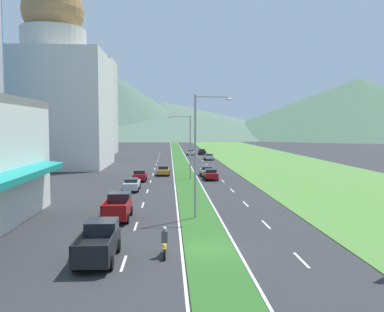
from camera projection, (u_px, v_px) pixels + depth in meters
The scene contains 47 objects.
ground_plane at pixel (210, 250), 26.27m from camera, with size 600.00×600.00×0.00m, color #2D2D30.
grass_median at pixel (181, 164), 86.02m from camera, with size 3.20×240.00×0.06m, color #2D6023.
grass_verge_right at pixel (280, 163), 87.16m from camera, with size 24.00×240.00×0.06m, color #518438.
lane_dash_left_2 at pixel (124, 263), 23.61m from camera, with size 0.16×2.80×0.01m, color silver.
lane_dash_left_3 at pixel (136, 226), 32.39m from camera, with size 0.16×2.80×0.01m, color silver.
lane_dash_left_4 at pixel (143, 205), 41.16m from camera, with size 0.16×2.80×0.01m, color silver.
lane_dash_left_5 at pixel (147, 191), 49.94m from camera, with size 0.16×2.80×0.01m, color silver.
lane_dash_left_6 at pixel (151, 182), 58.71m from camera, with size 0.16×2.80×0.01m, color silver.
lane_dash_left_7 at pixel (153, 174), 67.48m from camera, with size 0.16×2.80×0.01m, color silver.
lane_dash_left_8 at pixel (155, 169), 76.26m from camera, with size 0.16×2.80×0.01m, color silver.
lane_dash_left_9 at pixel (156, 165), 85.03m from camera, with size 0.16×2.80×0.01m, color silver.
lane_dash_left_10 at pixel (157, 161), 93.81m from camera, with size 0.16×2.80×0.01m, color silver.
lane_dash_left_11 at pixel (158, 158), 102.58m from camera, with size 0.16×2.80×0.01m, color silver.
lane_dash_left_12 at pixel (159, 156), 111.36m from camera, with size 0.16×2.80×0.01m, color silver.
lane_dash_left_13 at pixel (160, 153), 120.13m from camera, with size 0.16×2.80×0.01m, color silver.
lane_dash_right_2 at pixel (301, 260), 24.18m from camera, with size 0.16×2.80×0.01m, color silver.
lane_dash_right_3 at pixel (266, 224), 32.95m from camera, with size 0.16×2.80×0.01m, color silver.
lane_dash_right_4 at pixel (246, 204), 41.73m from camera, with size 0.16×2.80×0.01m, color silver.
lane_dash_right_5 at pixel (232, 190), 50.50m from camera, with size 0.16×2.80×0.01m, color silver.
lane_dash_right_6 at pixel (223, 181), 59.27m from camera, with size 0.16×2.80×0.01m, color silver.
lane_dash_right_7 at pixel (216, 174), 68.05m from camera, with size 0.16×2.80×0.01m, color silver.
lane_dash_right_8 at pixel (210, 169), 76.82m from camera, with size 0.16×2.80×0.01m, color silver.
lane_dash_right_9 at pixel (206, 164), 85.60m from camera, with size 0.16×2.80×0.01m, color silver.
lane_dash_right_10 at pixel (203, 161), 94.37m from camera, with size 0.16×2.80×0.01m, color silver.
lane_dash_right_11 at pixel (200, 158), 103.15m from camera, with size 0.16×2.80×0.01m, color silver.
lane_dash_right_12 at pixel (197, 155), 111.92m from camera, with size 0.16×2.80×0.01m, color silver.
lane_dash_right_13 at pixel (195, 153), 120.69m from camera, with size 0.16×2.80×0.01m, color silver.
edge_line_median_left at pixel (173, 164), 85.93m from camera, with size 0.16×240.00×0.01m, color silver.
edge_line_median_right at pixel (190, 164), 86.12m from camera, with size 0.16×240.00×0.01m, color silver.
domed_building at pixel (55, 92), 79.74m from camera, with size 19.67×19.67×35.20m.
midrise_colored at pixel (88, 107), 117.79m from camera, with size 15.15×15.15×26.19m, color beige.
hill_far_left at pixel (113, 106), 295.78m from camera, with size 138.99×138.99×44.22m, color #516B56.
hill_far_center at pixel (166, 120), 318.23m from camera, with size 233.56×233.56×25.85m, color #516B56.
hill_far_right at pixel (358, 108), 290.72m from camera, with size 220.03×220.03×40.96m, color #47664C.
street_lamp_near at pixel (199, 148), 34.78m from camera, with size 3.14×0.40×10.32m.
street_lamp_mid at pixel (187, 142), 60.88m from camera, with size 3.51×0.36×9.30m.
car_0 at pixel (132, 184), 50.42m from camera, with size 1.87×4.73×1.49m.
car_1 at pixel (207, 171), 65.62m from camera, with size 1.91×4.38×1.45m.
car_2 at pixel (211, 174), 60.79m from camera, with size 1.91×4.06×1.53m.
car_3 at pixel (140, 175), 59.29m from camera, with size 1.90×4.24×1.58m.
car_4 at pixel (163, 170), 66.53m from camera, with size 1.98×4.68×1.49m.
car_5 at pixel (209, 157), 96.93m from camera, with size 2.03×4.75×1.39m.
car_6 at pixel (202, 152), 115.67m from camera, with size 1.98×4.63×1.51m.
car_7 at pixel (190, 152), 113.57m from camera, with size 1.90×4.26×1.41m.
pickup_truck_0 at pixel (118, 207), 35.09m from camera, with size 2.18×5.40×2.00m.
pickup_truck_1 at pixel (99, 242), 24.32m from camera, with size 2.18×5.40×2.00m.
motorcycle_rider at pixel (165, 244), 24.84m from camera, with size 0.36×2.00×1.80m.
Camera 1 is at (-2.53, -25.69, 7.70)m, focal length 39.21 mm.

